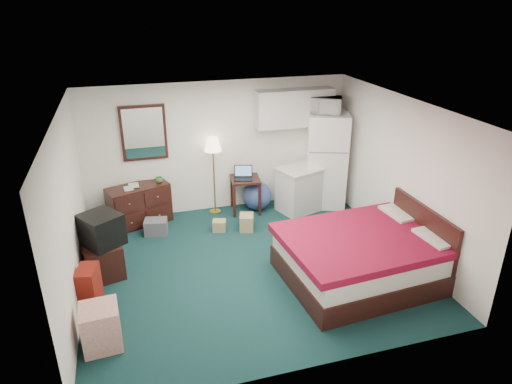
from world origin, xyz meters
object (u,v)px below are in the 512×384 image
object	(u,v)px
dresser	(139,205)
kitchen_counter	(300,190)
bed	(362,258)
fridge	(326,160)
desk	(245,195)
suitcase	(89,289)
tv_stand	(102,260)
floor_lamp	(214,176)

from	to	relation	value
dresser	kitchen_counter	distance (m)	3.05
bed	fridge	bearing A→B (deg)	73.28
desk	bed	world-z (taller)	bed
suitcase	desk	bearing A→B (deg)	53.02
fridge	suitcase	xyz separation A→B (m)	(-4.42, -2.28, -0.61)
fridge	tv_stand	size ratio (longest dim) A/B	3.23
tv_stand	suitcase	distance (m)	0.81
suitcase	tv_stand	bearing A→B (deg)	92.09
fridge	tv_stand	distance (m)	4.57
bed	tv_stand	world-z (taller)	bed
tv_stand	bed	bearing A→B (deg)	-31.83
floor_lamp	kitchen_counter	world-z (taller)	floor_lamp
kitchen_counter	bed	bearing A→B (deg)	-108.37
desk	suitcase	world-z (taller)	desk
bed	dresser	bearing A→B (deg)	133.42
bed	suitcase	bearing A→B (deg)	170.27
dresser	bed	bearing A→B (deg)	-61.61
dresser	desk	bearing A→B (deg)	-20.68
dresser	bed	size ratio (longest dim) A/B	0.49
fridge	bed	bearing A→B (deg)	-82.66
floor_lamp	dresser	bearing A→B (deg)	-177.19
dresser	suitcase	distance (m)	2.54
floor_lamp	tv_stand	distance (m)	2.71
fridge	bed	distance (m)	2.77
kitchen_counter	suitcase	xyz separation A→B (m)	(-3.82, -2.11, -0.11)
dresser	tv_stand	world-z (taller)	dresser
fridge	tv_stand	bearing A→B (deg)	-140.98
desk	bed	bearing A→B (deg)	-61.76
tv_stand	suitcase	xyz separation A→B (m)	(-0.15, -0.79, 0.05)
fridge	tv_stand	world-z (taller)	fridge
floor_lamp	bed	distance (m)	3.30
kitchen_counter	suitcase	bearing A→B (deg)	-169.78
dresser	suitcase	world-z (taller)	dresser
dresser	desk	world-z (taller)	dresser
desk	suitcase	xyz separation A→B (m)	(-2.79, -2.36, -0.03)
floor_lamp	desk	size ratio (longest dim) A/B	2.20
tv_stand	fridge	bearing A→B (deg)	4.85
bed	suitcase	xyz separation A→B (m)	(-3.83, 0.37, -0.04)
desk	fridge	size ratio (longest dim) A/B	0.37
desk	tv_stand	size ratio (longest dim) A/B	1.20
kitchen_counter	dresser	bearing A→B (deg)	155.67
kitchen_counter	fridge	xyz separation A→B (m)	(0.60, 0.17, 0.51)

